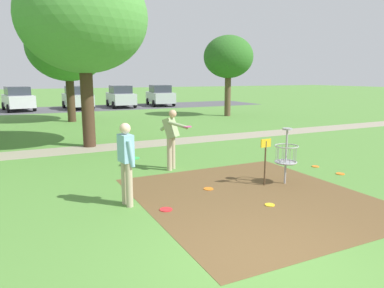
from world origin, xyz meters
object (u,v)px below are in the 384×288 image
frisbee_far_left (166,210)px  parked_car_center_left (77,98)px  frisbee_near_basket (208,189)px  disc_golf_basket (284,154)px  tree_far_left (228,57)px  tree_mid_center (68,47)px  tree_mid_right (83,18)px  parked_car_rightmost (160,95)px  player_throwing (126,159)px  frisbee_mid_grass (340,174)px  parked_car_center_right (121,96)px  parked_car_leftmost (18,99)px  frisbee_scattered_b (270,205)px  frisbee_by_tee (315,166)px  player_foreground_watching (171,135)px

frisbee_far_left → parked_car_center_left: parked_car_center_left is taller
frisbee_near_basket → disc_golf_basket: bearing=-12.5°
disc_golf_basket → tree_far_left: bearing=63.3°
frisbee_near_basket → tree_mid_center: size_ratio=0.04×
tree_far_left → tree_mid_right: bearing=-146.4°
disc_golf_basket → parked_car_rightmost: bearing=75.8°
tree_mid_center → frisbee_near_basket: bearing=-86.1°
player_throwing → disc_golf_basket: bearing=-3.4°
frisbee_far_left → parked_car_rightmost: (9.32, 24.35, 0.91)m
frisbee_mid_grass → frisbee_near_basket: bearing=173.9°
parked_car_center_right → frisbee_near_basket: bearing=-100.3°
frisbee_near_basket → parked_car_leftmost: parked_car_leftmost is taller
frisbee_near_basket → parked_car_center_right: bearing=79.7°
player_throwing → frisbee_scattered_b: 3.09m
player_throwing → tree_mid_center: 15.41m
frisbee_near_basket → tree_mid_center: bearing=93.9°
tree_far_left → parked_car_center_left: tree_far_left is taller
frisbee_by_tee → tree_mid_center: 15.74m
player_foreground_watching → player_throwing: bearing=-130.8°
parked_car_leftmost → frisbee_near_basket: bearing=-81.1°
parked_car_rightmost → frisbee_by_tee: bearing=-100.0°
tree_far_left → parked_car_leftmost: bearing=140.6°
parked_car_rightmost → frisbee_scattered_b: bearing=-106.2°
disc_golf_basket → player_foreground_watching: 3.15m
frisbee_near_basket → frisbee_far_left: size_ratio=0.90×
frisbee_near_basket → player_foreground_watching: bearing=91.6°
disc_golf_basket → parked_car_center_left: 23.77m
player_foreground_watching → tree_mid_center: size_ratio=0.28×
player_throwing → frisbee_far_left: bearing=-45.7°
disc_golf_basket → player_throwing: bearing=176.6°
player_foreground_watching → tree_far_left: (8.90, 11.41, 2.85)m
frisbee_mid_grass → tree_mid_center: 16.57m
frisbee_scattered_b → frisbee_mid_grass: bearing=18.5°
frisbee_mid_grass → parked_car_leftmost: (-7.59, 24.22, 0.91)m
frisbee_by_tee → tree_far_left: 14.43m
disc_golf_basket → parked_car_leftmost: size_ratio=0.31×
frisbee_mid_grass → tree_far_left: (4.98, 13.90, 3.83)m
player_throwing → frisbee_near_basket: (2.00, 0.18, -0.96)m
tree_mid_center → tree_far_left: 9.95m
disc_golf_basket → parked_car_center_right: (2.39, 23.87, 0.17)m
tree_mid_right → parked_car_leftmost: (-2.21, 17.19, -3.73)m
frisbee_by_tee → frisbee_far_left: same height
disc_golf_basket → frisbee_scattered_b: (-1.25, -1.08, -0.74)m
parked_car_leftmost → parked_car_rightmost: bearing=-1.2°
player_foreground_watching → frisbee_mid_grass: player_foreground_watching is taller
player_foreground_watching → parked_car_rightmost: parked_car_rightmost is taller
tree_mid_center → parked_car_center_left: 9.25m
frisbee_mid_grass → frisbee_scattered_b: (-3.24, -1.08, 0.00)m
tree_mid_right → parked_car_center_right: 18.19m
frisbee_by_tee → parked_car_center_left: 23.08m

